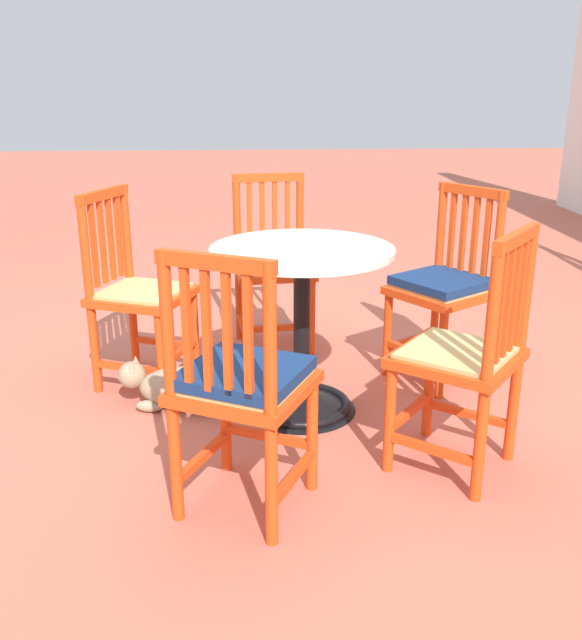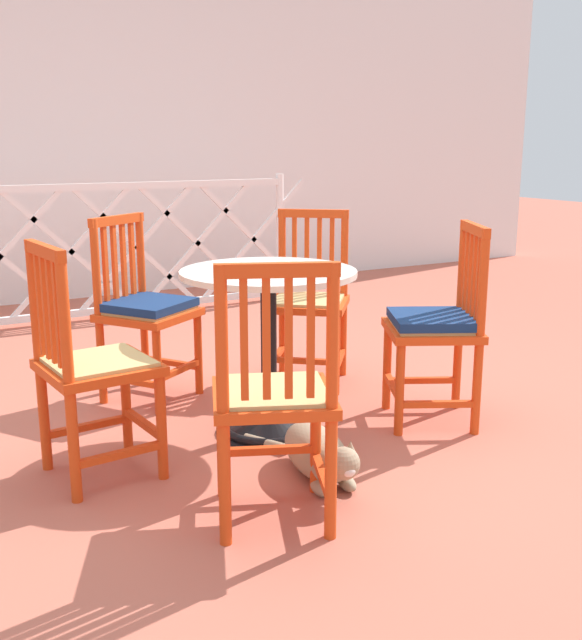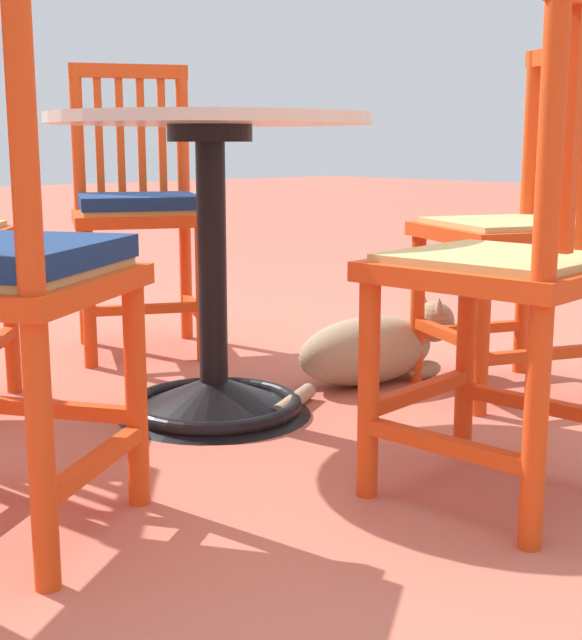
% 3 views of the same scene
% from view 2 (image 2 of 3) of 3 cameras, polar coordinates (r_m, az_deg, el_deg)
% --- Properties ---
extents(ground_plane, '(24.00, 24.00, 0.00)m').
position_cam_2_polar(ground_plane, '(3.34, -2.91, -8.90)').
color(ground_plane, '#BC604C').
extents(building_wall_backdrop, '(10.00, 0.20, 2.80)m').
position_cam_2_polar(building_wall_backdrop, '(6.45, -17.39, 13.97)').
color(building_wall_backdrop, white).
rests_on(building_wall_backdrop, ground_plane).
extents(lattice_fence_panel, '(3.79, 0.06, 1.01)m').
position_cam_2_polar(lattice_fence_panel, '(5.56, -16.27, 4.98)').
color(lattice_fence_panel, white).
rests_on(lattice_fence_panel, ground_plane).
extents(cafe_table, '(0.76, 0.76, 0.73)m').
position_cam_2_polar(cafe_table, '(3.32, -1.68, -3.79)').
color(cafe_table, black).
rests_on(cafe_table, ground_plane).
extents(orange_chair_by_planter, '(0.52, 0.52, 0.91)m').
position_cam_2_polar(orange_chair_by_planter, '(2.50, -1.31, -6.03)').
color(orange_chair_by_planter, '#D64214').
rests_on(orange_chair_by_planter, ground_plane).
extents(orange_chair_at_corner, '(0.54, 0.54, 0.91)m').
position_cam_2_polar(orange_chair_at_corner, '(3.47, 10.96, -0.53)').
color(orange_chair_at_corner, '#D64214').
rests_on(orange_chair_at_corner, ground_plane).
extents(orange_chair_tucked_in, '(0.56, 0.56, 0.91)m').
position_cam_2_polar(orange_chair_tucked_in, '(3.99, 1.37, 1.33)').
color(orange_chair_tucked_in, '#D64214').
rests_on(orange_chair_tucked_in, ground_plane).
extents(orange_chair_near_fence, '(0.55, 0.55, 0.91)m').
position_cam_2_polar(orange_chair_near_fence, '(3.79, -10.96, 0.65)').
color(orange_chair_near_fence, '#D64214').
rests_on(orange_chair_near_fence, ground_plane).
extents(orange_chair_facing_out, '(0.44, 0.44, 0.91)m').
position_cam_2_polar(orange_chair_facing_out, '(2.93, -14.87, -3.54)').
color(orange_chair_facing_out, '#D64214').
rests_on(orange_chair_facing_out, ground_plane).
extents(tabby_cat, '(0.26, 0.74, 0.23)m').
position_cam_2_polar(tabby_cat, '(2.93, 2.17, -10.18)').
color(tabby_cat, '#9E896B').
rests_on(tabby_cat, ground_plane).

